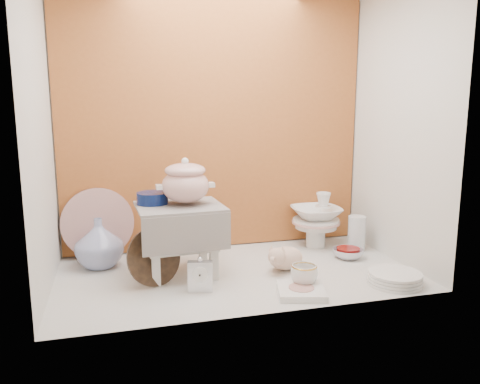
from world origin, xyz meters
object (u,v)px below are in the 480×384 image
at_px(plush_pig, 286,258).
at_px(gold_rim_teacup, 304,275).
at_px(dinner_plate_stack, 395,278).
at_px(porcelain_tower, 316,220).
at_px(floral_platter, 98,223).
at_px(step_stool, 180,240).
at_px(blue_white_vase, 99,243).
at_px(mantel_clock, 200,275).
at_px(soup_tureen, 185,181).
at_px(crystal_bowl, 348,253).

bearing_deg(plush_pig, gold_rim_teacup, -104.49).
height_order(dinner_plate_stack, porcelain_tower, porcelain_tower).
bearing_deg(floral_platter, porcelain_tower, -5.43).
bearing_deg(dinner_plate_stack, step_stool, 157.74).
bearing_deg(porcelain_tower, blue_white_vase, -178.03).
bearing_deg(gold_rim_teacup, step_stool, 148.44).
distance_m(step_stool, blue_white_vase, 0.46).
distance_m(floral_platter, plush_pig, 1.07).
bearing_deg(floral_platter, mantel_clock, -54.23).
xyz_separation_m(step_stool, plush_pig, (0.54, -0.08, -0.11)).
xyz_separation_m(dinner_plate_stack, porcelain_tower, (-0.12, 0.67, 0.14)).
height_order(mantel_clock, gold_rim_teacup, mantel_clock).
bearing_deg(step_stool, floral_platter, 133.31).
height_order(soup_tureen, mantel_clock, soup_tureen).
bearing_deg(step_stool, gold_rim_teacup, -34.41).
bearing_deg(gold_rim_teacup, mantel_clock, 170.60).
height_order(gold_rim_teacup, porcelain_tower, porcelain_tower).
relative_size(floral_platter, gold_rim_teacup, 3.17).
distance_m(crystal_bowl, porcelain_tower, 0.31).
relative_size(blue_white_vase, mantel_clock, 1.59).
relative_size(soup_tureen, floral_platter, 0.69).
distance_m(step_stool, soup_tureen, 0.30).
distance_m(floral_platter, mantel_clock, 0.80).
bearing_deg(porcelain_tower, step_stool, -162.60).
bearing_deg(floral_platter, plush_pig, -26.70).
bearing_deg(porcelain_tower, plush_pig, -132.69).
distance_m(gold_rim_teacup, crystal_bowl, 0.54).
bearing_deg(step_stool, soup_tureen, 12.79).
xyz_separation_m(step_stool, soup_tureen, (0.03, 0.01, 0.30)).
bearing_deg(dinner_plate_stack, plush_pig, 144.37).
distance_m(blue_white_vase, crystal_bowl, 1.37).
bearing_deg(gold_rim_teacup, porcelain_tower, 61.35).
bearing_deg(crystal_bowl, porcelain_tower, 108.26).
bearing_deg(gold_rim_teacup, soup_tureen, 146.04).
bearing_deg(mantel_clock, step_stool, 115.79).
height_order(plush_pig, crystal_bowl, plush_pig).
height_order(dinner_plate_stack, crystal_bowl, dinner_plate_stack).
relative_size(gold_rim_teacup, porcelain_tower, 0.38).
bearing_deg(mantel_clock, blue_white_vase, 147.25).
distance_m(step_stool, crystal_bowl, 0.96).
bearing_deg(step_stool, porcelain_tower, 14.55).
xyz_separation_m(floral_platter, dinner_plate_stack, (1.39, -0.79, -0.17)).
relative_size(step_stool, floral_platter, 1.05).
bearing_deg(dinner_plate_stack, soup_tureen, 156.56).
distance_m(floral_platter, gold_rim_teacup, 1.19).
distance_m(mantel_clock, crystal_bowl, 0.93).
relative_size(soup_tureen, plush_pig, 1.20).
bearing_deg(porcelain_tower, floral_platter, 174.57).
bearing_deg(mantel_clock, crystal_bowl, 29.91).
bearing_deg(mantel_clock, plush_pig, 32.53).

